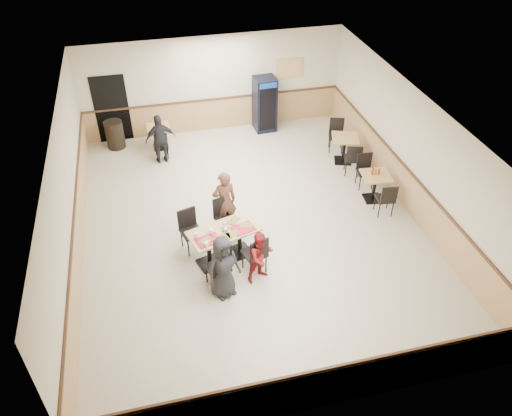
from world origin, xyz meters
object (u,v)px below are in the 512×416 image
object	(u,v)px
diner_woman_right	(261,256)
trash_bin	(115,135)
diner_woman_left	(223,267)
side_table_far	(344,146)
lone_diner	(161,139)
side_table_near	(375,183)
diner_man_opposite	(224,202)
pepsi_cooler	(265,104)
back_table	(159,134)
main_table	(224,240)

from	to	relation	value
diner_woman_right	trash_bin	size ratio (longest dim) A/B	1.47
diner_woman_left	side_table_far	size ratio (longest dim) A/B	1.61
lone_diner	diner_woman_right	bearing A→B (deg)	98.44
diner_woman_right	side_table_near	bearing A→B (deg)	8.35
side_table_near	side_table_far	distance (m)	1.92
diner_woman_left	side_table_near	distance (m)	4.97
diner_man_opposite	side_table_far	world-z (taller)	diner_man_opposite
side_table_far	diner_woman_left	bearing A→B (deg)	-135.42
trash_bin	diner_man_opposite	bearing A→B (deg)	-61.42
diner_woman_right	side_table_far	xyz separation A→B (m)	(3.46, 3.99, -0.10)
diner_woman_left	pepsi_cooler	bearing A→B (deg)	46.20
side_table_near	back_table	bearing A→B (deg)	142.54
diner_woman_right	lone_diner	bearing A→B (deg)	85.12
diner_woman_right	diner_man_opposite	size ratio (longest dim) A/B	0.77
diner_woman_left	side_table_far	xyz separation A→B (m)	(4.30, 4.24, -0.22)
diner_man_opposite	side_table_far	bearing A→B (deg)	-158.94
diner_man_opposite	side_table_near	size ratio (longest dim) A/B	2.08
diner_man_opposite	pepsi_cooler	size ratio (longest dim) A/B	0.94
side_table_far	back_table	world-z (taller)	side_table_far
lone_diner	trash_bin	world-z (taller)	lone_diner
side_table_near	back_table	world-z (taller)	side_table_near
side_table_near	diner_man_opposite	bearing A→B (deg)	-176.26
lone_diner	side_table_near	size ratio (longest dim) A/B	1.90
diner_woman_left	side_table_near	xyz separation A→B (m)	(4.38, 2.32, -0.25)
side_table_far	back_table	bearing A→B (deg)	158.21
diner_man_opposite	back_table	distance (m)	4.38
diner_man_opposite	side_table_far	distance (m)	4.46
main_table	lone_diner	distance (m)	4.55
diner_woman_left	diner_woman_right	world-z (taller)	diner_woman_left
lone_diner	pepsi_cooler	xyz separation A→B (m)	(3.35, 1.20, 0.12)
diner_man_opposite	pepsi_cooler	xyz separation A→B (m)	(2.16, 4.60, 0.05)
diner_woman_left	side_table_near	bearing A→B (deg)	5.27
main_table	side_table_near	bearing A→B (deg)	0.80
lone_diner	back_table	distance (m)	0.85
diner_man_opposite	trash_bin	xyz separation A→B (m)	(-2.48, 4.56, -0.38)
diner_woman_left	back_table	world-z (taller)	diner_woman_left
pepsi_cooler	diner_woman_left	bearing A→B (deg)	-114.51
diner_man_opposite	lone_diner	size ratio (longest dim) A/B	1.10
diner_woman_right	side_table_near	size ratio (longest dim) A/B	1.61
side_table_near	side_table_far	bearing A→B (deg)	92.31
pepsi_cooler	diner_man_opposite	bearing A→B (deg)	-118.49
diner_man_opposite	back_table	world-z (taller)	diner_man_opposite
lone_diner	side_table_far	bearing A→B (deg)	157.73
side_table_near	trash_bin	world-z (taller)	trash_bin
main_table	side_table_far	world-z (taller)	main_table
back_table	pepsi_cooler	distance (m)	3.39
back_table	pepsi_cooler	size ratio (longest dim) A/B	0.41
lone_diner	pepsi_cooler	distance (m)	3.56
main_table	lone_diner	xyz separation A→B (m)	(-0.98, 4.44, 0.19)
diner_man_opposite	diner_woman_left	bearing A→B (deg)	70.27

